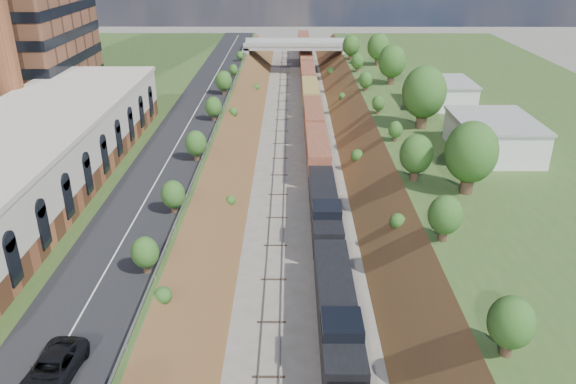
# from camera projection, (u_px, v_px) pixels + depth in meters

# --- Properties ---
(platform_left) EXTENTS (44.00, 180.00, 5.00)m
(platform_left) POSITION_uv_depth(u_px,v_px,m) (59.00, 149.00, 77.25)
(platform_left) COLOR #325422
(platform_left) RESTS_ON ground
(platform_right) EXTENTS (44.00, 180.00, 5.00)m
(platform_right) POSITION_uv_depth(u_px,v_px,m) (538.00, 150.00, 76.93)
(platform_right) COLOR #325422
(platform_right) RESTS_ON ground
(embankment_left) EXTENTS (10.00, 180.00, 10.00)m
(embankment_left) POSITION_uv_depth(u_px,v_px,m) (219.00, 166.00, 78.16)
(embankment_left) COLOR brown
(embankment_left) RESTS_ON ground
(embankment_right) EXTENTS (10.00, 180.00, 10.00)m
(embankment_right) POSITION_uv_depth(u_px,v_px,m) (377.00, 167.00, 78.06)
(embankment_right) COLOR brown
(embankment_right) RESTS_ON ground
(rail_left_track) EXTENTS (1.58, 180.00, 0.18)m
(rail_left_track) POSITION_uv_depth(u_px,v_px,m) (279.00, 166.00, 78.09)
(rail_left_track) COLOR gray
(rail_left_track) RESTS_ON ground
(rail_right_track) EXTENTS (1.58, 180.00, 0.18)m
(rail_right_track) POSITION_uv_depth(u_px,v_px,m) (317.00, 166.00, 78.06)
(rail_right_track) COLOR gray
(rail_right_track) RESTS_ON ground
(road) EXTENTS (8.00, 180.00, 0.10)m
(road) POSITION_uv_depth(u_px,v_px,m) (184.00, 132.00, 76.12)
(road) COLOR black
(road) RESTS_ON platform_left
(guardrail) EXTENTS (0.10, 171.00, 0.70)m
(guardrail) POSITION_uv_depth(u_px,v_px,m) (214.00, 129.00, 75.72)
(guardrail) COLOR #99999E
(guardrail) RESTS_ON platform_left
(commercial_building) EXTENTS (14.30, 62.30, 7.00)m
(commercial_building) POSITION_uv_depth(u_px,v_px,m) (15.00, 167.00, 54.69)
(commercial_building) COLOR brown
(commercial_building) RESTS_ON platform_left
(overpass) EXTENTS (24.50, 8.30, 7.40)m
(overpass) POSITION_uv_depth(u_px,v_px,m) (295.00, 51.00, 132.70)
(overpass) COLOR gray
(overpass) RESTS_ON ground
(white_building_near) EXTENTS (9.00, 12.00, 4.00)m
(white_building_near) POSITION_uv_depth(u_px,v_px,m) (493.00, 137.00, 67.84)
(white_building_near) COLOR silver
(white_building_near) RESTS_ON platform_right
(white_building_far) EXTENTS (8.00, 10.00, 3.60)m
(white_building_far) POSITION_uv_depth(u_px,v_px,m) (444.00, 94.00, 88.00)
(white_building_far) COLOR silver
(white_building_far) RESTS_ON platform_right
(tree_right_large) EXTENTS (5.25, 5.25, 7.61)m
(tree_right_large) POSITION_uv_depth(u_px,v_px,m) (471.00, 153.00, 55.94)
(tree_right_large) COLOR #473323
(tree_right_large) RESTS_ON platform_right
(tree_left_crest) EXTENTS (2.45, 2.45, 3.55)m
(tree_left_crest) POSITION_uv_depth(u_px,v_px,m) (135.00, 283.00, 38.78)
(tree_left_crest) COLOR #473323
(tree_left_crest) RESTS_ON platform_left
(freight_train) EXTENTS (2.92, 164.96, 4.55)m
(freight_train) POSITION_uv_depth(u_px,v_px,m) (312.00, 107.00, 97.00)
(freight_train) COLOR black
(freight_train) RESTS_ON ground
(suv) EXTENTS (2.92, 5.63, 1.52)m
(suv) POSITION_uv_depth(u_px,v_px,m) (52.00, 369.00, 32.66)
(suv) COLOR black
(suv) RESTS_ON road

